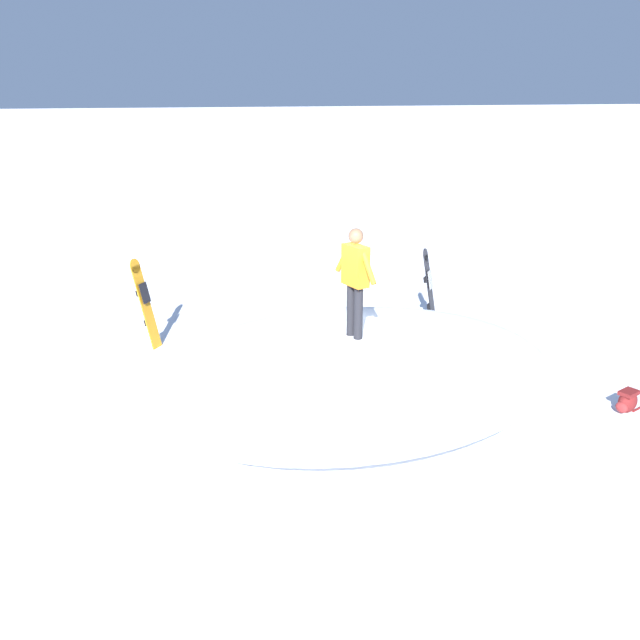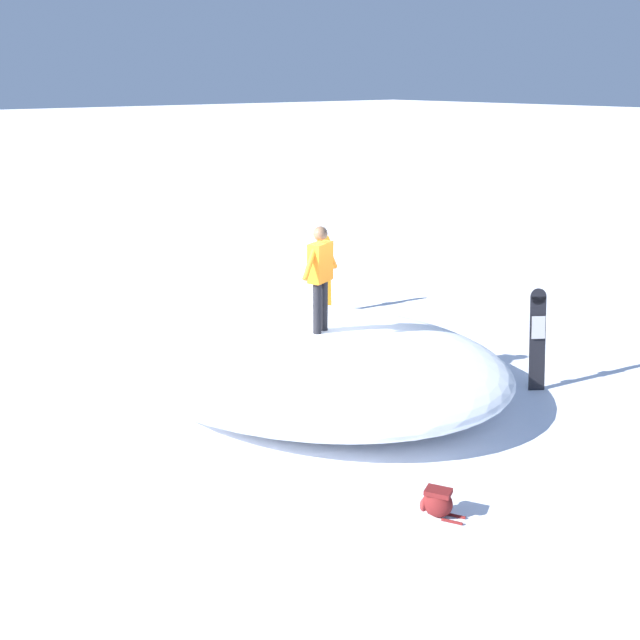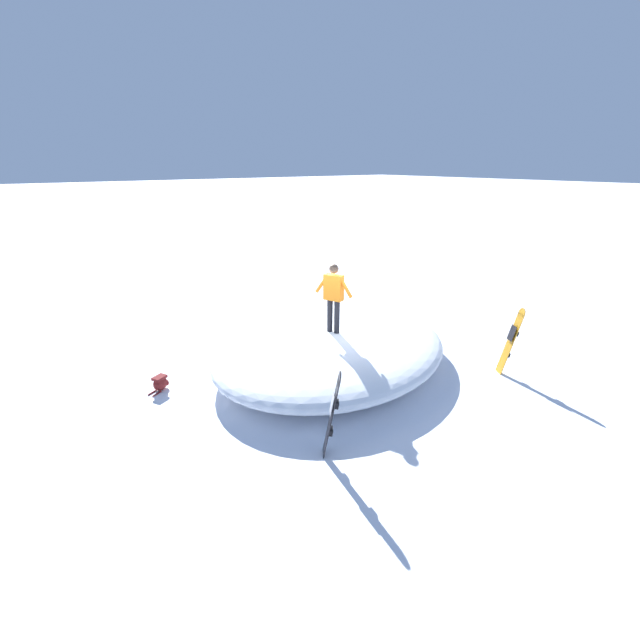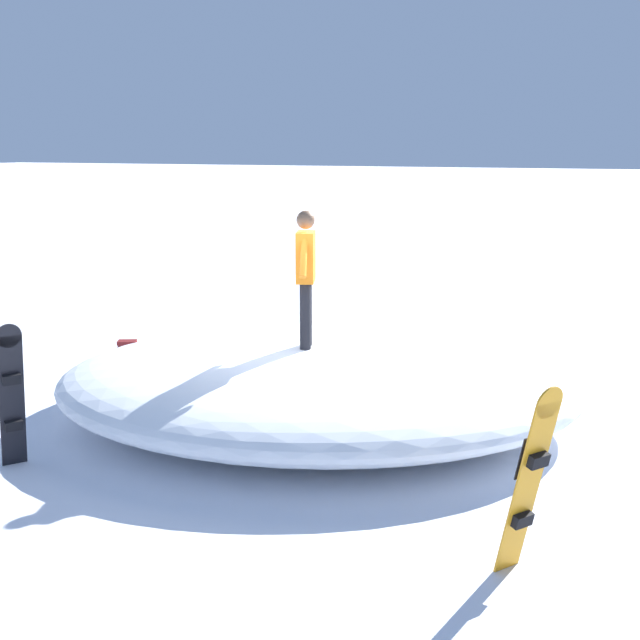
# 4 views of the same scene
# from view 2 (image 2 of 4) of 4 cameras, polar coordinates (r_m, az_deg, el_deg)

# --- Properties ---
(ground) EXTENTS (240.00, 240.00, 0.00)m
(ground) POSITION_cam_2_polar(r_m,az_deg,el_deg) (13.09, 0.73, -5.02)
(ground) COLOR white
(snow_mound) EXTENTS (8.23, 7.39, 0.99)m
(snow_mound) POSITION_cam_2_polar(r_m,az_deg,el_deg) (12.92, -0.82, -2.98)
(snow_mound) COLOR white
(snow_mound) RESTS_ON ground
(snowboarder_standing) EXTENTS (0.45, 1.01, 1.75)m
(snowboarder_standing) POSITION_cam_2_polar(r_m,az_deg,el_deg) (12.51, 0.02, 3.57)
(snowboarder_standing) COLOR black
(snowboarder_standing) RESTS_ON snow_mound
(snowboard_primary_upright) EXTENTS (0.41, 0.40, 1.68)m
(snowboard_primary_upright) POSITION_cam_2_polar(r_m,az_deg,el_deg) (13.36, 15.63, -1.25)
(snowboard_primary_upright) COLOR black
(snowboard_primary_upright) RESTS_ON ground
(snowboard_secondary_upright) EXTENTS (0.50, 0.46, 1.71)m
(snowboard_secondary_upright) POSITION_cam_2_polar(r_m,az_deg,el_deg) (17.07, 0.32, 3.48)
(snowboard_secondary_upright) COLOR orange
(snowboard_secondary_upright) RESTS_ON ground
(backpack_near) EXTENTS (0.56, 0.42, 0.36)m
(backpack_near) POSITION_cam_2_polar(r_m,az_deg,el_deg) (9.55, 8.56, -13.06)
(backpack_near) COLOR maroon
(backpack_near) RESTS_ON ground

